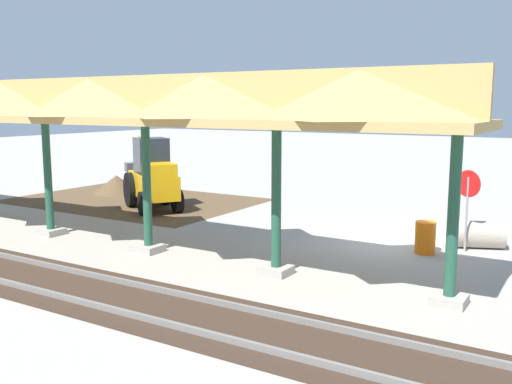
% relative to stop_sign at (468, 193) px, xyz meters
% --- Properties ---
extents(ground_plane, '(120.00, 120.00, 0.00)m').
position_rel_stop_sign_xyz_m(ground_plane, '(2.17, 0.02, -1.67)').
color(ground_plane, '#9E998E').
extents(dirt_work_zone, '(10.27, 7.00, 0.01)m').
position_rel_stop_sign_xyz_m(dirt_work_zone, '(14.08, -1.59, -1.67)').
color(dirt_work_zone, brown).
rests_on(dirt_work_zone, ground).
extents(platform_canopy, '(25.93, 3.20, 4.90)m').
position_rel_stop_sign_xyz_m(platform_canopy, '(11.74, 4.67, 2.51)').
color(platform_canopy, '#9E998E').
rests_on(platform_canopy, ground).
extents(rail_tracks, '(60.00, 2.58, 0.15)m').
position_rel_stop_sign_xyz_m(rail_tracks, '(2.17, 7.97, -1.64)').
color(rail_tracks, slate).
rests_on(rail_tracks, ground).
extents(stop_sign, '(0.71, 0.33, 2.32)m').
position_rel_stop_sign_xyz_m(stop_sign, '(0.00, 0.00, 0.00)').
color(stop_sign, gray).
rests_on(stop_sign, ground).
extents(backhoe, '(4.93, 3.91, 2.82)m').
position_rel_stop_sign_xyz_m(backhoe, '(12.07, -0.55, -0.41)').
color(backhoe, orange).
rests_on(backhoe, ground).
extents(dirt_mound, '(4.48, 4.48, 1.68)m').
position_rel_stop_sign_xyz_m(dirt_mound, '(16.22, -2.72, -1.67)').
color(dirt_mound, brown).
rests_on(dirt_mound, ground).
extents(concrete_pipe, '(1.66, 1.30, 0.79)m').
position_rel_stop_sign_xyz_m(concrete_pipe, '(-0.19, -0.66, -1.28)').
color(concrete_pipe, '#9E9384').
rests_on(concrete_pipe, ground).
extents(traffic_barrel, '(0.56, 0.56, 0.90)m').
position_rel_stop_sign_xyz_m(traffic_barrel, '(0.92, 0.76, -1.22)').
color(traffic_barrel, orange).
rests_on(traffic_barrel, ground).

